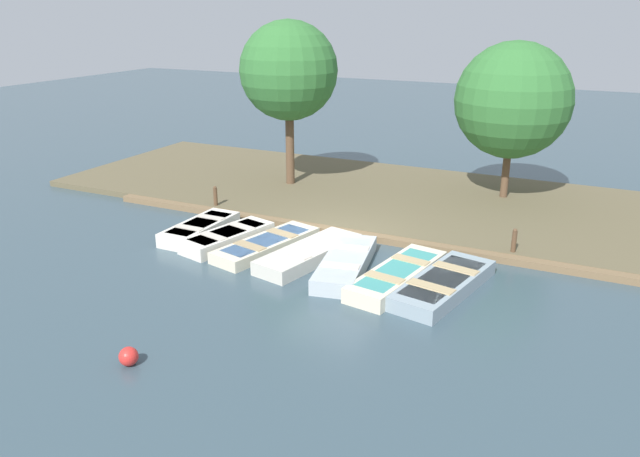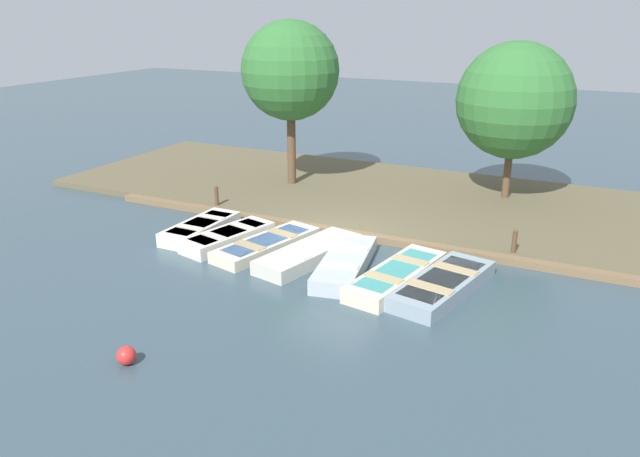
% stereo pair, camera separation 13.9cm
% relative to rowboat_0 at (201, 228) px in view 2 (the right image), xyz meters
% --- Properties ---
extents(ground_plane, '(80.00, 80.00, 0.00)m').
position_rel_rowboat_0_xyz_m(ground_plane, '(-0.94, 3.78, -0.21)').
color(ground_plane, '#384C56').
extents(shore_bank, '(8.00, 24.00, 0.20)m').
position_rel_rowboat_0_xyz_m(shore_bank, '(-5.94, 3.78, -0.11)').
color(shore_bank, brown).
rests_on(shore_bank, ground_plane).
extents(dock_walkway, '(1.11, 16.37, 0.19)m').
position_rel_rowboat_0_xyz_m(dock_walkway, '(-2.18, 3.78, -0.11)').
color(dock_walkway, brown).
rests_on(dock_walkway, ground_plane).
extents(rowboat_0, '(2.74, 1.03, 0.42)m').
position_rel_rowboat_0_xyz_m(rowboat_0, '(0.00, 0.00, 0.00)').
color(rowboat_0, silver).
rests_on(rowboat_0, ground_plane).
extents(rowboat_1, '(2.95, 1.62, 0.41)m').
position_rel_rowboat_0_xyz_m(rowboat_1, '(0.24, 1.12, -0.01)').
color(rowboat_1, silver).
rests_on(rowboat_1, ground_plane).
extents(rowboat_2, '(3.48, 1.79, 0.34)m').
position_rel_rowboat_0_xyz_m(rowboat_2, '(0.17, 2.34, -0.05)').
color(rowboat_2, beige).
rests_on(rowboat_2, ground_plane).
extents(rowboat_3, '(3.49, 1.76, 0.39)m').
position_rel_rowboat_0_xyz_m(rowboat_3, '(0.30, 3.72, -0.02)').
color(rowboat_3, beige).
rests_on(rowboat_3, ground_plane).
extents(rowboat_4, '(3.43, 1.64, 0.41)m').
position_rel_rowboat_0_xyz_m(rowboat_4, '(0.52, 4.85, -0.01)').
color(rowboat_4, '#B2BCC1').
rests_on(rowboat_4, ground_plane).
extents(rowboat_5, '(3.54, 1.58, 0.40)m').
position_rel_rowboat_0_xyz_m(rowboat_5, '(0.67, 6.29, -0.01)').
color(rowboat_5, beige).
rests_on(rowboat_5, ground_plane).
extents(rowboat_6, '(3.57, 1.83, 0.38)m').
position_rel_rowboat_0_xyz_m(rowboat_6, '(0.66, 7.41, -0.02)').
color(rowboat_6, '#8C9EA8').
rests_on(rowboat_6, ground_plane).
extents(mooring_post_near, '(0.13, 0.13, 0.85)m').
position_rel_rowboat_0_xyz_m(mooring_post_near, '(-2.13, -0.91, 0.22)').
color(mooring_post_near, brown).
rests_on(mooring_post_near, ground_plane).
extents(mooring_post_far, '(0.13, 0.13, 0.85)m').
position_rel_rowboat_0_xyz_m(mooring_post_far, '(-2.13, 8.54, 0.22)').
color(mooring_post_far, brown).
rests_on(mooring_post_far, ground_plane).
extents(buoy, '(0.36, 0.36, 0.36)m').
position_rel_rowboat_0_xyz_m(buoy, '(6.33, 2.96, -0.03)').
color(buoy, red).
rests_on(buoy, ground_plane).
extents(park_tree_far_left, '(3.43, 3.43, 5.95)m').
position_rel_rowboat_0_xyz_m(park_tree_far_left, '(-5.59, 0.00, 4.00)').
color(park_tree_far_left, brown).
rests_on(park_tree_far_left, ground_plane).
extents(park_tree_left, '(3.77, 3.77, 5.34)m').
position_rel_rowboat_0_xyz_m(park_tree_left, '(-7.20, 7.38, 3.24)').
color(park_tree_left, brown).
rests_on(park_tree_left, ground_plane).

